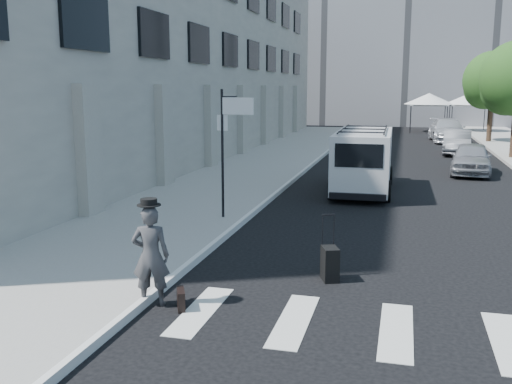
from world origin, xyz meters
The scene contains 14 objects.
ground centered at (0.00, 0.00, 0.00)m, with size 120.00×120.00×0.00m, color black.
sidewalk_left centered at (-4.25, 16.00, 0.07)m, with size 4.50×48.00×0.15m, color gray.
building_left centered at (-11.50, 18.00, 6.00)m, with size 10.00×44.00×12.00m, color gray.
sign_pole centered at (-2.36, 3.20, 2.65)m, with size 1.03×0.07×3.50m.
tree_far centered at (7.50, 29.15, 3.97)m, with size 3.80×3.83×6.03m.
tent_left centered at (4.00, 38.00, 2.71)m, with size 4.00×4.00×3.20m.
tent_right centered at (7.20, 38.50, 2.71)m, with size 4.00×4.00×3.20m.
businessman centered at (-1.90, -2.96, 0.88)m, with size 0.64×0.42×1.75m, color #3A3A3C.
briefcase centered at (-1.35, -3.00, 0.17)m, with size 0.12×0.44×0.34m, color black.
suitcase centered at (0.90, -0.90, 0.34)m, with size 0.43×0.53×1.27m.
cargo_van centered at (0.80, 9.11, 1.13)m, with size 2.09×5.74×2.16m.
parked_car_a centered at (5.00, 14.32, 0.68)m, with size 1.61×4.01×1.36m, color gray.
parked_car_b centered at (5.05, 22.03, 0.68)m, with size 1.43×4.11×1.36m, color #5A5C61.
parked_car_c centered at (5.00, 29.60, 0.78)m, with size 2.17×5.34×1.55m, color #B3B5BB.
Camera 1 is at (2.18, -11.52, 3.70)m, focal length 40.00 mm.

